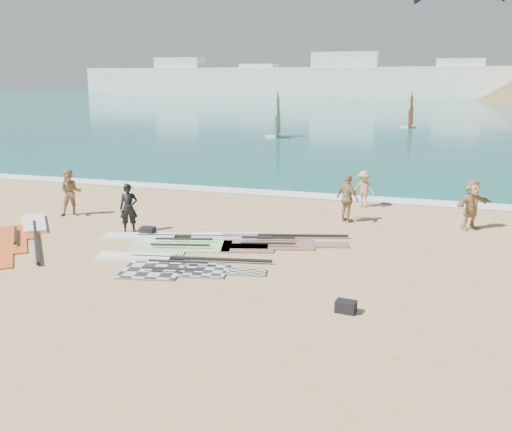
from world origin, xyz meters
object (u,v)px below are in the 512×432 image
(rig_red, at_px, (19,234))
(beachgoer_back, at_px, (348,199))
(beachgoer_left, at_px, (70,193))
(person_wetsuit, at_px, (129,208))
(beachgoer_right, at_px, (472,205))
(rig_green, at_px, (171,241))
(gear_bag_near, at_px, (148,231))
(rig_grey, at_px, (164,264))
(gear_bag_far, at_px, (346,307))
(rig_orange, at_px, (255,240))
(beachgoer_mid, at_px, (364,189))

(rig_red, bearing_deg, beachgoer_back, 77.37)
(beachgoer_left, bearing_deg, person_wetsuit, -52.69)
(beachgoer_back, height_order, beachgoer_right, beachgoer_right)
(rig_green, height_order, beachgoer_left, beachgoer_left)
(rig_green, relative_size, gear_bag_near, 11.71)
(rig_grey, bearing_deg, person_wetsuit, 122.83)
(rig_grey, xyz_separation_m, gear_bag_far, (5.49, -1.78, 0.09))
(rig_grey, height_order, beachgoer_back, beachgoer_back)
(person_wetsuit, xyz_separation_m, beachgoer_left, (-3.38, 1.46, 0.06))
(gear_bag_far, bearing_deg, rig_orange, 127.48)
(gear_bag_far, height_order, person_wetsuit, person_wetsuit)
(beachgoer_left, distance_m, beachgoer_right, 14.93)
(rig_grey, bearing_deg, gear_bag_far, -28.81)
(gear_bag_far, bearing_deg, beachgoer_left, 152.18)
(rig_grey, height_order, gear_bag_near, gear_bag_near)
(beachgoer_back, bearing_deg, beachgoer_right, -139.81)
(gear_bag_near, height_order, beachgoer_right, beachgoer_right)
(beachgoer_mid, bearing_deg, rig_green, -113.26)
(beachgoer_mid, bearing_deg, rig_orange, -100.35)
(gear_bag_near, relative_size, beachgoer_right, 0.27)
(rig_red, xyz_separation_m, beachgoer_left, (0.02, 3.00, 0.86))
(person_wetsuit, bearing_deg, beachgoer_right, -5.35)
(rig_grey, bearing_deg, gear_bag_near, 115.33)
(rig_green, relative_size, person_wetsuit, 3.31)
(rig_green, relative_size, beachgoer_right, 3.18)
(rig_grey, distance_m, beachgoer_mid, 10.40)
(rig_grey, distance_m, beachgoer_back, 7.92)
(rig_green, height_order, person_wetsuit, person_wetsuit)
(rig_orange, height_order, rig_red, rig_red)
(rig_red, distance_m, beachgoer_mid, 13.33)
(rig_red, bearing_deg, beachgoer_left, 140.09)
(gear_bag_far, relative_size, beachgoer_left, 0.25)
(gear_bag_far, distance_m, beachgoer_mid, 11.22)
(rig_orange, height_order, gear_bag_far, gear_bag_far)
(rig_orange, relative_size, person_wetsuit, 3.10)
(rig_red, height_order, person_wetsuit, person_wetsuit)
(rig_grey, xyz_separation_m, beachgoer_mid, (4.46, 9.37, 0.71))
(rig_green, bearing_deg, rig_red, 173.37)
(gear_bag_far, bearing_deg, person_wetsuit, 150.46)
(rig_grey, relative_size, beachgoer_mid, 3.45)
(rig_grey, xyz_separation_m, beachgoer_back, (4.21, 6.65, 0.84))
(person_wetsuit, bearing_deg, rig_grey, -71.32)
(gear_bag_far, height_order, beachgoer_right, beachgoer_right)
(rig_orange, xyz_separation_m, gear_bag_far, (3.75, -4.88, 0.09))
(gear_bag_far, bearing_deg, beachgoer_back, 98.66)
(beachgoer_left, xyz_separation_m, beachgoer_mid, (10.62, 5.00, -0.15))
(rig_red, bearing_deg, beachgoer_mid, 87.39)
(rig_orange, bearing_deg, rig_red, 176.68)
(rig_red, relative_size, gear_bag_near, 12.40)
(rig_grey, relative_size, rig_red, 0.88)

